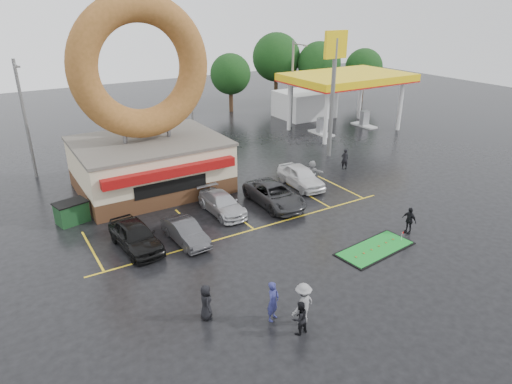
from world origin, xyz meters
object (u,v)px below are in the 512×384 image
gas_station (328,91)px  car_silver (222,204)px  streetlight_right (293,83)px  car_white (301,176)px  donut_shop (147,129)px  person_blue (273,301)px  dumpster (72,213)px  car_black (136,236)px  car_dgrey (186,232)px  car_grey (274,195)px  shell_sign (334,71)px  streetlight_left (25,117)px  person_cameraman (409,220)px  streetlight_mid (192,96)px  putting_green (375,249)px

gas_station → car_silver: size_ratio=3.08×
streetlight_right → car_white: streetlight_right is taller
donut_shop → person_blue: 17.57m
streetlight_right → dumpster: 28.09m
streetlight_right → car_black: 28.71m
car_dgrey → car_silver: car_silver is taller
streetlight_right → car_black: size_ratio=1.97×
car_dgrey → car_grey: (7.19, 1.66, 0.09)m
shell_sign → streetlight_left: size_ratio=1.18×
car_silver → person_cameraman: size_ratio=2.73×
shell_sign → car_grey: size_ratio=2.03×
streetlight_right → car_silver: (-16.55, -15.39, -4.14)m
car_silver → car_grey: bearing=-12.8°
streetlight_left → streetlight_right: same height
shell_sign → person_blue: (-16.66, -16.23, -6.44)m
person_blue → car_white: bearing=20.8°
shell_sign → dumpster: size_ratio=5.89×
shell_sign → streetlight_right: size_ratio=1.18×
car_grey → car_white: car_white is taller
streetlight_mid → dumpster: streetlight_mid is taller
person_cameraman → car_grey: bearing=-153.9°
car_dgrey → car_white: 11.25m
car_white → streetlight_left: bearing=147.8°
car_white → gas_station: bearing=49.5°
person_cameraman → donut_shop: bearing=-149.5°
streetlight_left → dumpster: 10.64m
streetlight_right → streetlight_mid: bearing=-175.2°
donut_shop → car_grey: (6.05, -7.19, -3.74)m
car_black → person_blue: person_blue is taller
streetlight_right → person_blue: size_ratio=4.81×
streetlight_mid → dumpster: size_ratio=5.00×
car_black → car_grey: (9.83, 0.86, -0.05)m
shell_sign → person_cameraman: bearing=-111.3°
streetlight_left → putting_green: 26.87m
streetlight_mid → car_dgrey: streetlight_mid is taller
car_dgrey → car_white: car_white is taller
car_dgrey → putting_green: (8.68, -6.30, -0.60)m
shell_sign → streetlight_left: bearing=161.0°
shell_sign → streetlight_mid: size_ratio=1.18×
donut_shop → person_blue: bearing=-92.2°
donut_shop → car_silver: (2.45, -6.45, -3.82)m
car_dgrey → streetlight_mid: bearing=60.1°
car_white → car_black: bearing=-164.4°
streetlight_right → gas_station: bearing=-13.7°
car_dgrey → car_grey: 7.38m
dumpster → gas_station: bearing=6.7°
person_blue → streetlight_mid: bearing=44.9°
car_black → gas_station: bearing=26.0°
car_black → dumpster: bearing=109.6°
donut_shop → car_black: 9.63m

